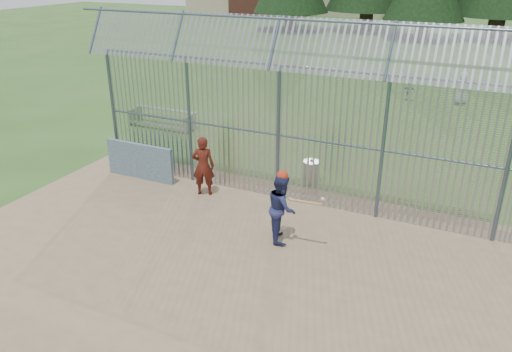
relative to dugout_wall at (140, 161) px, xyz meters
The scene contains 11 objects.
ground 5.47m from the dugout_wall, 32.23° to the right, with size 120.00×120.00×0.00m, color #2D511E.
dirt_infield 5.75m from the dugout_wall, 36.47° to the right, with size 14.00×10.00×0.02m, color #756047.
dugout_wall is the anchor object (origin of this frame).
batter 5.90m from the dugout_wall, 16.09° to the right, with size 0.87×0.68×1.79m, color navy.
onlooker 2.52m from the dugout_wall, ahead, with size 0.67×0.44×1.85m, color maroon.
bg_kid_standing 16.73m from the dugout_wall, 58.63° to the left, with size 0.79×0.52×1.62m, color gray.
bg_kid_seated 15.18m from the dugout_wall, 65.63° to the left, with size 0.58×0.24×0.98m, color slate.
batting_gear 6.11m from the dugout_wall, 16.00° to the right, with size 1.29×0.36×0.69m.
trash_can 5.57m from the dugout_wall, 21.99° to the left, with size 0.56×0.56×0.82m.
bleacher 5.50m from the dugout_wall, 117.83° to the left, with size 3.00×0.95×0.72m.
backstop_fence 6.66m from the dugout_wall, ahead, with size 20.09×0.81×5.30m.
Camera 1 is at (5.23, -9.12, 6.65)m, focal length 35.00 mm.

